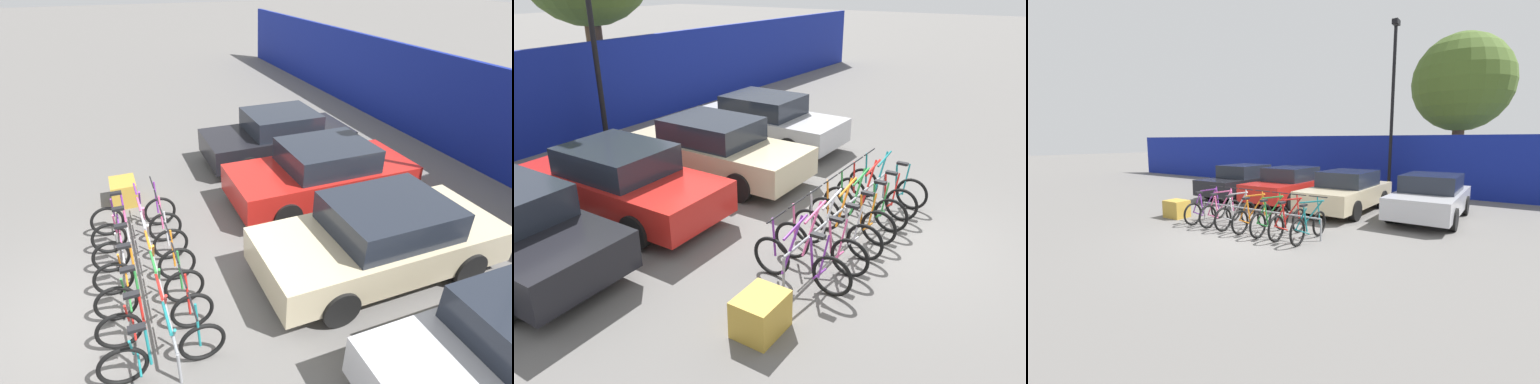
{
  "view_description": "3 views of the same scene",
  "coord_description": "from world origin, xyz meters",
  "views": [
    {
      "loc": [
        5.21,
        0.4,
        4.81
      ],
      "look_at": [
        -0.78,
        2.7,
        1.16
      ],
      "focal_mm": 28.0,
      "sensor_mm": 36.0,
      "label": 1
    },
    {
      "loc": [
        -7.79,
        -2.62,
        4.36
      ],
      "look_at": [
        -0.63,
        2.04,
        0.66
      ],
      "focal_mm": 35.0,
      "sensor_mm": 36.0,
      "label": 2
    },
    {
      "loc": [
        5.54,
        -6.53,
        2.44
      ],
      "look_at": [
        -0.72,
        2.67,
        0.76
      ],
      "focal_mm": 24.0,
      "sensor_mm": 36.0,
      "label": 3
    }
  ],
  "objects": [
    {
      "name": "car_beige",
      "position": [
        0.73,
        4.43,
        0.69
      ],
      "size": [
        1.91,
        4.36,
        1.4
      ],
      "color": "#C1B28E",
      "rests_on": "ground"
    },
    {
      "name": "bicycle_red",
      "position": [
        0.86,
        0.53,
        0.38
      ],
      "size": [
        0.68,
        1.71,
        1.05
      ],
      "rotation": [
        0.0,
        0.0,
        -0.02
      ],
      "color": "black",
      "rests_on": "ground"
    },
    {
      "name": "bicycle_pink",
      "position": [
        -1.49,
        0.53,
        0.38
      ],
      "size": [
        0.68,
        1.71,
        1.05
      ],
      "rotation": [
        0.0,
        0.0,
        0.07
      ],
      "color": "black",
      "rests_on": "ground"
    },
    {
      "name": "tree_behind_hoarding",
      "position": [
        3.18,
        11.3,
        5.0
      ],
      "size": [
        4.33,
        4.33,
        7.2
      ],
      "color": "brown",
      "rests_on": "ground"
    },
    {
      "name": "bike_rack",
      "position": [
        -0.31,
        0.68,
        0.49
      ],
      "size": [
        4.12,
        0.04,
        0.57
      ],
      "color": "gray",
      "rests_on": "ground"
    },
    {
      "name": "bicycle_purple",
      "position": [
        -2.1,
        0.53,
        0.38
      ],
      "size": [
        0.68,
        1.71,
        1.05
      ],
      "rotation": [
        0.0,
        0.0,
        0.04
      ],
      "color": "black",
      "rests_on": "ground"
    },
    {
      "name": "ground_plane",
      "position": [
        0.0,
        0.0,
        0.0
      ],
      "size": [
        120.0,
        120.0,
        0.0
      ],
      "primitive_type": "plane",
      "color": "#605E5B"
    },
    {
      "name": "car_silver",
      "position": [
        3.39,
        4.78,
        0.69
      ],
      "size": [
        1.91,
        4.24,
        1.4
      ],
      "color": "#B7B7BC",
      "rests_on": "ground"
    },
    {
      "name": "hoarding_wall",
      "position": [
        0.0,
        9.5,
        1.34
      ],
      "size": [
        36.0,
        0.16,
        2.68
      ],
      "primitive_type": "cube",
      "color": "navy",
      "rests_on": "ground"
    },
    {
      "name": "bicycle_green",
      "position": [
        0.3,
        0.53,
        0.38
      ],
      "size": [
        0.68,
        1.71,
        1.05
      ],
      "rotation": [
        0.0,
        0.0,
        -0.05
      ],
      "color": "black",
      "rests_on": "ground"
    },
    {
      "name": "car_black",
      "position": [
        -4.23,
        4.66,
        0.69
      ],
      "size": [
        1.91,
        4.01,
        1.4
      ],
      "color": "black",
      "rests_on": "ground"
    },
    {
      "name": "lamp_post",
      "position": [
        0.93,
        8.5,
        4.06
      ],
      "size": [
        0.24,
        0.44,
        7.38
      ],
      "color": "black",
      "rests_on": "ground"
    },
    {
      "name": "cargo_crate",
      "position": [
        -3.35,
        0.42,
        0.28
      ],
      "size": [
        0.7,
        0.56,
        0.55
      ],
      "primitive_type": "cube",
      "color": "#B28C33",
      "rests_on": "ground"
    },
    {
      "name": "bicycle_orange",
      "position": [
        -0.29,
        0.53,
        0.38
      ],
      "size": [
        0.68,
        1.71,
        1.05
      ],
      "rotation": [
        0.0,
        0.0,
        -0.06
      ],
      "color": "black",
      "rests_on": "ground"
    },
    {
      "name": "car_red",
      "position": [
        -1.83,
        4.7,
        0.69
      ],
      "size": [
        1.91,
        4.19,
        1.4
      ],
      "color": "red",
      "rests_on": "ground"
    },
    {
      "name": "bicycle_teal",
      "position": [
        1.48,
        0.53,
        0.38
      ],
      "size": [
        0.68,
        1.71,
        1.05
      ],
      "rotation": [
        0.0,
        0.0,
        -0.05
      ],
      "color": "black",
      "rests_on": "ground"
    },
    {
      "name": "bicycle_silver",
      "position": [
        -0.9,
        0.53,
        0.38
      ],
      "size": [
        0.68,
        1.71,
        1.05
      ],
      "rotation": [
        0.0,
        0.0,
        -0.04
      ],
      "color": "black",
      "rests_on": "ground"
    }
  ]
}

